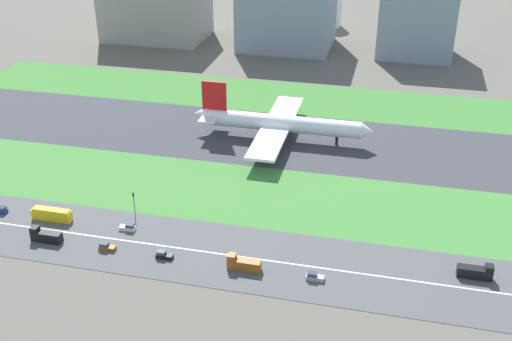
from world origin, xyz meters
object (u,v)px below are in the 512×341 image
object	(u,v)px
fuel_tank_centre	(326,11)
office_tower	(417,19)
car_1	(128,227)
traffic_light	(134,202)
airliner	(278,123)
car_3	(314,277)
truck_0	(476,272)
truck_1	(46,236)
fuel_tank_west	(284,12)
car_0	(164,255)
terminal_building	(155,1)
truck_2	(243,264)
car_4	(0,210)
hangar_building	(287,8)
car_2	(106,247)
bus_0	(52,214)

from	to	relation	value
fuel_tank_centre	office_tower	bearing A→B (deg)	-41.99
car_1	traffic_light	world-z (taller)	traffic_light
airliner	car_3	world-z (taller)	airliner
truck_0	car_3	distance (m)	39.71
truck_1	car_1	bearing A→B (deg)	-152.61
office_tower	fuel_tank_west	size ratio (longest dim) A/B	2.07
car_0	car_1	world-z (taller)	same
airliner	fuel_tank_west	xyz separation A→B (m)	(-28.64, 159.00, 0.13)
traffic_light	terminal_building	xyz separation A→B (m)	(-60.50, 174.01, 15.53)
car_0	airliner	bearing A→B (deg)	-100.13
truck_2	truck_1	bearing A→B (deg)	0.00
car_1	traffic_light	xyz separation A→B (m)	(-1.38, 7.99, 3.37)
car_4	fuel_tank_west	world-z (taller)	fuel_tank_west
car_0	car_4	distance (m)	54.75
airliner	car_4	bearing A→B (deg)	-134.90
airliner	office_tower	size ratio (longest dim) A/B	1.79
car_3	fuel_tank_centre	world-z (taller)	fuel_tank_centre
hangar_building	truck_1	bearing A→B (deg)	-98.56
car_1	terminal_building	distance (m)	193.16
car_3	office_tower	distance (m)	193.89
truck_0	terminal_building	world-z (taller)	terminal_building
car_0	car_4	xyz separation A→B (m)	(-53.83, 10.00, 0.00)
car_4	fuel_tank_centre	size ratio (longest dim) A/B	0.25
airliner	terminal_building	xyz separation A→B (m)	(-89.98, 114.00, 13.59)
airliner	office_tower	distance (m)	123.48
truck_0	car_2	bearing A→B (deg)	-173.89
car_0	fuel_tank_centre	size ratio (longest dim) A/B	0.25
car_4	traffic_light	world-z (taller)	traffic_light
car_3	traffic_light	distance (m)	57.65
terminal_building	bus_0	bearing A→B (deg)	-77.97
bus_0	hangar_building	bearing A→B (deg)	79.83
truck_1	car_3	size ratio (longest dim) A/B	1.91
truck_1	truck_2	size ratio (longest dim) A/B	1.00
car_4	airliner	bearing A→B (deg)	45.10
truck_0	car_3	xyz separation A→B (m)	(-38.42, -10.00, -0.75)
car_1	fuel_tank_west	bearing A→B (deg)	90.13
car_0	fuel_tank_west	xyz separation A→B (m)	(-14.71, 237.00, 5.44)
truck_0	hangar_building	size ratio (longest dim) A/B	0.18
car_0	fuel_tank_west	distance (m)	237.52
car_0	hangar_building	size ratio (longest dim) A/B	0.09
bus_0	terminal_building	bearing A→B (deg)	102.03
bus_0	car_1	size ratio (longest dim) A/B	2.64
car_1	hangar_building	world-z (taller)	hangar_building
airliner	fuel_tank_west	world-z (taller)	airliner
traffic_light	office_tower	world-z (taller)	office_tower
car_4	fuel_tank_west	distance (m)	230.41
car_2	hangar_building	bearing A→B (deg)	-93.38
car_1	hangar_building	size ratio (longest dim) A/B	0.09
truck_1	car_4	world-z (taller)	truck_1
truck_2	hangar_building	bearing A→B (deg)	-82.37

